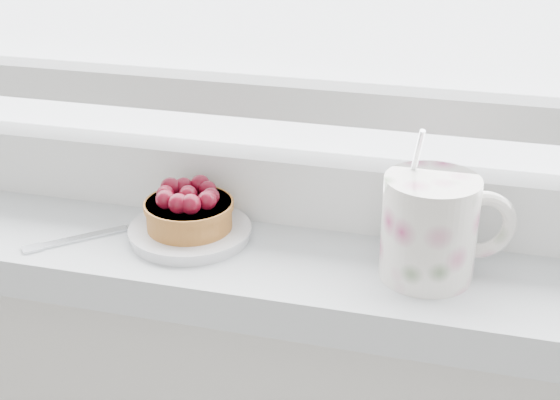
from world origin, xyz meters
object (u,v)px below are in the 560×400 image
(raspberry_tart, at_px, (189,208))
(floral_mug, at_px, (433,226))
(fork, at_px, (112,231))
(saucer, at_px, (190,232))

(raspberry_tart, distance_m, floral_mug, 0.24)
(floral_mug, relative_size, fork, 0.96)
(saucer, distance_m, floral_mug, 0.24)
(saucer, bearing_deg, raspberry_tart, -158.60)
(raspberry_tart, height_order, fork, raspberry_tart)
(raspberry_tart, xyz_separation_m, floral_mug, (0.24, -0.01, 0.02))
(raspberry_tart, xyz_separation_m, fork, (-0.08, -0.01, -0.03))
(saucer, height_order, raspberry_tart, raspberry_tart)
(saucer, xyz_separation_m, fork, (-0.08, -0.01, -0.00))
(floral_mug, distance_m, fork, 0.33)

